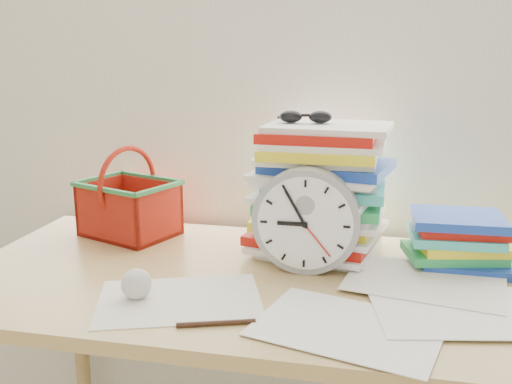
% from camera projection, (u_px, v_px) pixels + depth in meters
% --- Properties ---
extents(curtain, '(2.40, 0.01, 2.50)m').
position_uv_depth(curtain, '(294.00, 29.00, 1.51)').
color(curtain, white).
rests_on(curtain, room_shell).
extents(desk, '(1.40, 0.70, 0.75)m').
position_uv_depth(desk, '(264.00, 307.00, 1.30)').
color(desk, tan).
rests_on(desk, ground).
extents(paper_stack, '(0.34, 0.29, 0.32)m').
position_uv_depth(paper_stack, '(320.00, 190.00, 1.40)').
color(paper_stack, white).
rests_on(paper_stack, desk).
extents(clock, '(0.24, 0.05, 0.24)m').
position_uv_depth(clock, '(306.00, 221.00, 1.28)').
color(clock, gray).
rests_on(clock, desk).
extents(sunglasses, '(0.16, 0.13, 0.04)m').
position_uv_depth(sunglasses, '(305.00, 116.00, 1.38)').
color(sunglasses, black).
rests_on(sunglasses, paper_stack).
extents(book_stack, '(0.27, 0.22, 0.12)m').
position_uv_depth(book_stack, '(459.00, 241.00, 1.33)').
color(book_stack, white).
rests_on(book_stack, desk).
extents(basket, '(0.29, 0.26, 0.24)m').
position_uv_depth(basket, '(129.00, 192.00, 1.55)').
color(basket, red).
rests_on(basket, desk).
extents(crumpled_ball, '(0.06, 0.06, 0.06)m').
position_uv_depth(crumpled_ball, '(136.00, 284.00, 1.16)').
color(crumpled_ball, silver).
rests_on(crumpled_ball, desk).
extents(pen, '(0.14, 0.06, 0.01)m').
position_uv_depth(pen, '(216.00, 323.00, 1.05)').
color(pen, black).
rests_on(pen, desk).
extents(scattered_papers, '(1.26, 0.42, 0.02)m').
position_uv_depth(scattered_papers, '(264.00, 274.00, 1.28)').
color(scattered_papers, white).
rests_on(scattered_papers, desk).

